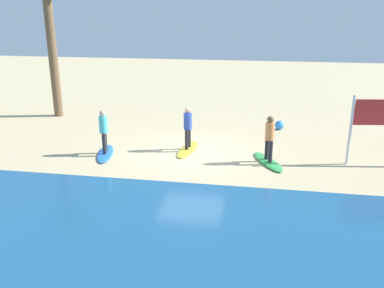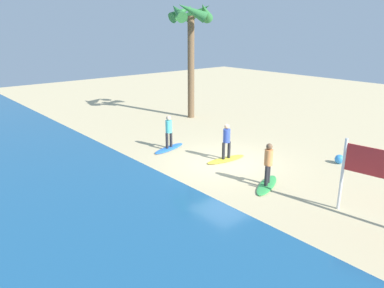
{
  "view_description": "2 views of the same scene",
  "coord_description": "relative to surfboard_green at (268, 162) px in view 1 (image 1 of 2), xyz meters",
  "views": [
    {
      "loc": [
        -2.54,
        14.78,
        5.29
      ],
      "look_at": [
        -0.28,
        1.54,
        0.87
      ],
      "focal_mm": 38.68,
      "sensor_mm": 36.0,
      "label": 1
    },
    {
      "loc": [
        -11.12,
        11.41,
        5.92
      ],
      "look_at": [
        0.16,
        1.83,
        1.22
      ],
      "focal_mm": 34.84,
      "sensor_mm": 36.0,
      "label": 2
    }
  ],
  "objects": [
    {
      "name": "surfboard_yellow",
      "position": [
        3.08,
        -0.88,
        0.0
      ],
      "size": [
        0.8,
        2.15,
        0.09
      ],
      "primitive_type": "ellipsoid",
      "rotation": [
        0.0,
        0.0,
        1.46
      ],
      "color": "yellow",
      "rests_on": "ground"
    },
    {
      "name": "surfer_yellow",
      "position": [
        3.08,
        -0.88,
        0.99
      ],
      "size": [
        0.32,
        0.46,
        1.64
      ],
      "color": "#232328",
      "rests_on": "surfboard_yellow"
    },
    {
      "name": "surfboard_green",
      "position": [
        0.0,
        0.0,
        0.0
      ],
      "size": [
        1.38,
        2.14,
        0.09
      ],
      "primitive_type": "ellipsoid",
      "rotation": [
        0.0,
        0.0,
        2.0
      ],
      "color": "green",
      "rests_on": "ground"
    },
    {
      "name": "surfer_blue",
      "position": [
        6.08,
        0.15,
        0.99
      ],
      "size": [
        0.32,
        0.45,
        1.64
      ],
      "color": "#232328",
      "rests_on": "surfboard_blue"
    },
    {
      "name": "surfer_green",
      "position": [
        0.0,
        0.0,
        0.99
      ],
      "size": [
        0.32,
        0.43,
        1.64
      ],
      "color": "#232328",
      "rests_on": "surfboard_green"
    },
    {
      "name": "beach_ball",
      "position": [
        -0.53,
        -4.46,
        0.16
      ],
      "size": [
        0.41,
        0.41,
        0.41
      ],
      "primitive_type": "sphere",
      "color": "#338CE5",
      "rests_on": "ground"
    },
    {
      "name": "ground_plane",
      "position": [
        2.89,
        -0.62,
        -0.04
      ],
      "size": [
        60.0,
        60.0,
        0.0
      ],
      "primitive_type": "plane",
      "color": "#CCB789"
    },
    {
      "name": "surfboard_blue",
      "position": [
        6.08,
        0.15,
        0.0
      ],
      "size": [
        1.06,
        2.17,
        0.09
      ],
      "primitive_type": "ellipsoid",
      "rotation": [
        0.0,
        0.0,
        1.82
      ],
      "color": "blue",
      "rests_on": "ground"
    }
  ]
}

